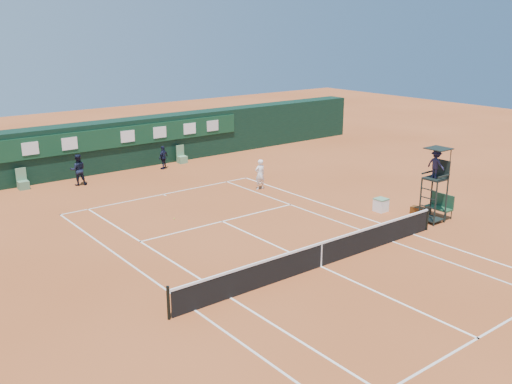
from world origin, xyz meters
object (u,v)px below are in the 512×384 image
tennis_net (321,254)px  umpire_chair (436,170)px  player_bench (440,205)px  player (260,174)px  cooler (381,205)px

tennis_net → umpire_chair: umpire_chair is taller
umpire_chair → player_bench: (0.94, 0.22, -1.86)m
player_bench → player: bearing=112.9°
tennis_net → player_bench: same height
umpire_chair → player: (-2.79, 9.03, -1.63)m
player → tennis_net: bearing=66.9°
tennis_net → player: size_ratio=7.75×
player_bench → tennis_net: bearing=-175.1°
tennis_net → cooler: (6.85, 2.94, -0.18)m
umpire_chair → cooler: 3.30m
tennis_net → cooler: 7.46m
player_bench → player: (-3.72, 8.81, 0.23)m
tennis_net → umpire_chair: 7.72m
umpire_chair → tennis_net: bearing=-176.1°
player_bench → cooler: (-1.54, 2.22, -0.27)m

